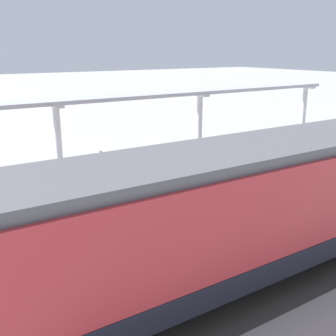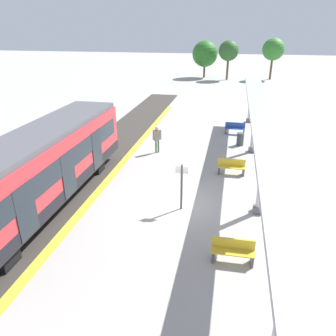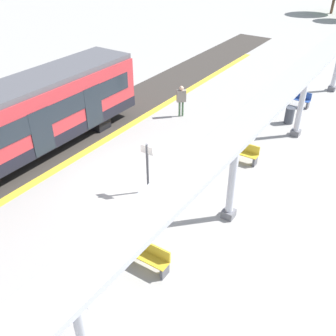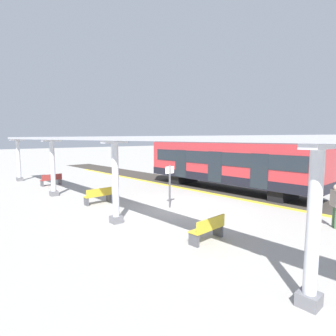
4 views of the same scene
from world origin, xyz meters
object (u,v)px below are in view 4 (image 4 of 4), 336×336
Objects in this scene: canopy_pillar_third at (115,182)px; bench_extra_slot at (98,196)px; canopy_pillar_second at (53,168)px; canopy_pillar_nearest at (19,160)px; bench_far_end at (208,229)px; passenger_waiting_near_edge at (336,201)px; canopy_pillar_fourth at (313,226)px; train_near_carriage at (227,163)px; bench_near_end at (51,180)px; platform_info_sign at (170,182)px.

bench_extra_slot is at bearing -106.62° from canopy_pillar_third.
canopy_pillar_second reaches higher than bench_extra_slot.
bench_far_end is (-1.27, 19.13, -1.32)m from canopy_pillar_nearest.
canopy_pillar_second is 1.97× the size of passenger_waiting_near_edge.
canopy_pillar_third is 8.88m from passenger_waiting_near_edge.
canopy_pillar_third is at bearing -90.00° from canopy_pillar_fourth.
bench_extra_slot is (8.50, -2.29, -1.39)m from train_near_carriage.
canopy_pillar_fourth is 1.97× the size of passenger_waiting_near_edge.
bench_far_end is (-1.27, 11.21, -1.32)m from canopy_pillar_second.
canopy_pillar_fourth is 18.97m from bench_near_end.
canopy_pillar_fourth is 2.31× the size of bench_extra_slot.
bench_extra_slot is at bearing -53.85° from platform_info_sign.
canopy_pillar_second is at bearing -63.78° from platform_info_sign.
passenger_waiting_near_edge reaches higher than bench_far_end.
canopy_pillar_fourth reaches higher than bench_near_end.
canopy_pillar_nearest is at bearing -55.49° from train_near_carriage.
train_near_carriage is at bearing 147.90° from canopy_pillar_second.
canopy_pillar_second reaches higher than bench_far_end.
canopy_pillar_nearest is 15.19m from canopy_pillar_third.
canopy_pillar_fourth is at bearing 71.49° from bench_far_end.
bench_near_end is (8.36, -9.89, -1.39)m from train_near_carriage.
train_near_carriage reaches higher than bench_extra_slot.
canopy_pillar_second is 1.00× the size of canopy_pillar_fourth.
passenger_waiting_near_edge reaches higher than bench_extra_slot.
canopy_pillar_fourth is at bearing 67.17° from platform_info_sign.
platform_info_sign reaches higher than bench_extra_slot.
train_near_carriage is 8.92m from bench_extra_slot.
passenger_waiting_near_edge is at bearing -167.95° from canopy_pillar_fourth.
canopy_pillar_second is 1.58× the size of platform_info_sign.
platform_info_sign is (-2.34, 3.21, 0.89)m from bench_extra_slot.
canopy_pillar_nearest is 1.00× the size of canopy_pillar_second.
bench_far_end is 7.50m from bench_extra_slot.
platform_info_sign is at bearing -173.95° from canopy_pillar_third.
canopy_pillar_fourth is 2.30× the size of bench_near_end.
passenger_waiting_near_edge is (3.48, 7.70, -0.73)m from train_near_carriage.
bench_far_end is 5.47m from passenger_waiting_near_edge.
canopy_pillar_second is at bearing -73.99° from bench_extra_slot.
bench_near_end is (-1.20, -3.89, -1.32)m from canopy_pillar_second.
train_near_carriage is 13.14m from canopy_pillar_fourth.
canopy_pillar_second reaches higher than passenger_waiting_near_edge.
passenger_waiting_near_edge is at bearing 152.66° from bench_far_end.
train_near_carriage is 8.48m from passenger_waiting_near_edge.
canopy_pillar_fourth is at bearing 90.00° from canopy_pillar_third.
bench_far_end is at bearing 93.80° from canopy_pillar_nearest.
canopy_pillar_nearest is at bearing -74.27° from passenger_waiting_near_edge.
bench_far_end is at bearing 96.46° from canopy_pillar_second.
platform_info_sign reaches higher than passenger_waiting_near_edge.
passenger_waiting_near_edge is (-6.09, 6.43, -0.66)m from canopy_pillar_third.
train_near_carriage reaches higher than platform_info_sign.
bench_far_end is at bearing -27.34° from passenger_waiting_near_edge.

